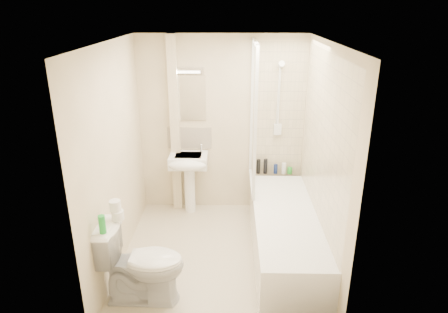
{
  "coord_description": "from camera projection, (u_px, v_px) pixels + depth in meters",
  "views": [
    {
      "loc": [
        0.14,
        -3.91,
        2.74
      ],
      "look_at": [
        0.05,
        0.2,
        1.16
      ],
      "focal_mm": 32.0,
      "sensor_mm": 36.0,
      "label": 1
    }
  ],
  "objects": [
    {
      "name": "shower_screen",
      "position": [
        253.0,
        117.0,
        4.85
      ],
      "size": [
        0.04,
        0.92,
        1.8
      ],
      "color": "white",
      "rests_on": "bathtub"
    },
    {
      "name": "pedestal_sink",
      "position": [
        189.0,
        168.0,
        5.34
      ],
      "size": [
        0.51,
        0.47,
        0.98
      ],
      "color": "white",
      "rests_on": "ground"
    },
    {
      "name": "mirror",
      "position": [
        188.0,
        98.0,
        5.23
      ],
      "size": [
        0.46,
        0.01,
        0.6
      ],
      "primitive_type": "cube",
      "color": "white",
      "rests_on": "wall_back"
    },
    {
      "name": "bottle_black_a",
      "position": [
        258.0,
        166.0,
        5.47
      ],
      "size": [
        0.06,
        0.06,
        0.2
      ],
      "primitive_type": "cylinder",
      "color": "black",
      "rests_on": "bathtub"
    },
    {
      "name": "bottle_white_b",
      "position": [
        284.0,
        168.0,
        5.48
      ],
      "size": [
        0.06,
        0.06,
        0.15
      ],
      "primitive_type": "cylinder",
      "color": "silver",
      "rests_on": "bathtub"
    },
    {
      "name": "bottle_blue",
      "position": [
        276.0,
        169.0,
        5.48
      ],
      "size": [
        0.05,
        0.05,
        0.13
      ],
      "primitive_type": "cylinder",
      "color": "navy",
      "rests_on": "bathtub"
    },
    {
      "name": "toilet",
      "position": [
        142.0,
        263.0,
        3.83
      ],
      "size": [
        0.5,
        0.84,
        0.83
      ],
      "primitive_type": "imported",
      "rotation": [
        0.0,
        0.0,
        1.55
      ],
      "color": "white",
      "rests_on": "ground"
    },
    {
      "name": "wall_back",
      "position": [
        222.0,
        126.0,
        5.37
      ],
      "size": [
        2.2,
        0.02,
        2.4
      ],
      "primitive_type": "cube",
      "color": "beige",
      "rests_on": "ground"
    },
    {
      "name": "toilet_roll_lower",
      "position": [
        118.0,
        215.0,
        3.77
      ],
      "size": [
        0.12,
        0.12,
        0.09
      ],
      "primitive_type": "cylinder",
      "color": "white",
      "rests_on": "toilet"
    },
    {
      "name": "bottle_green",
      "position": [
        290.0,
        170.0,
        5.49
      ],
      "size": [
        0.06,
        0.06,
        0.09
      ],
      "primitive_type": "cylinder",
      "color": "green",
      "rests_on": "bathtub"
    },
    {
      "name": "floor",
      "position": [
        219.0,
        256.0,
        4.63
      ],
      "size": [
        2.5,
        2.5,
        0.0
      ],
      "primitive_type": "plane",
      "color": "beige",
      "rests_on": "ground"
    },
    {
      "name": "ceiling",
      "position": [
        218.0,
        42.0,
        3.77
      ],
      "size": [
        2.2,
        2.5,
        0.02
      ],
      "primitive_type": "cube",
      "color": "white",
      "rests_on": "wall_back"
    },
    {
      "name": "shower_fixture",
      "position": [
        279.0,
        102.0,
        5.18
      ],
      "size": [
        0.1,
        0.16,
        0.99
      ],
      "color": "white",
      "rests_on": "wall_back"
    },
    {
      "name": "strip_light",
      "position": [
        187.0,
        70.0,
        5.08
      ],
      "size": [
        0.42,
        0.07,
        0.07
      ],
      "primitive_type": "cube",
      "color": "silver",
      "rests_on": "wall_back"
    },
    {
      "name": "toilet_roll_upper",
      "position": [
        115.0,
        206.0,
        3.74
      ],
      "size": [
        0.11,
        0.11,
        0.1
      ],
      "primitive_type": "cylinder",
      "color": "white",
      "rests_on": "toilet_roll_lower"
    },
    {
      "name": "splashback",
      "position": [
        189.0,
        138.0,
        5.43
      ],
      "size": [
        0.6,
        0.02,
        0.3
      ],
      "primitive_type": "cube",
      "color": "beige",
      "rests_on": "wall_back"
    },
    {
      "name": "bathtub",
      "position": [
        285.0,
        234.0,
        4.54
      ],
      "size": [
        0.7,
        2.1,
        0.55
      ],
      "color": "white",
      "rests_on": "ground"
    },
    {
      "name": "bottle_black_b",
      "position": [
        265.0,
        166.0,
        5.47
      ],
      "size": [
        0.05,
        0.05,
        0.21
      ],
      "primitive_type": "cylinder",
      "color": "black",
      "rests_on": "bathtub"
    },
    {
      "name": "pipe_boxing",
      "position": [
        175.0,
        127.0,
        5.32
      ],
      "size": [
        0.12,
        0.12,
        2.4
      ],
      "primitive_type": "cube",
      "color": "beige",
      "rests_on": "ground"
    },
    {
      "name": "tile_right",
      "position": [
        324.0,
        140.0,
        4.12
      ],
      "size": [
        0.01,
        2.1,
        1.75
      ],
      "primitive_type": "cube",
      "color": "beige",
      "rests_on": "wall_right"
    },
    {
      "name": "wall_left",
      "position": [
        115.0,
        159.0,
        4.22
      ],
      "size": [
        0.02,
        2.5,
        2.4
      ],
      "primitive_type": "cube",
      "color": "beige",
      "rests_on": "ground"
    },
    {
      "name": "tile_back",
      "position": [
        278.0,
        110.0,
        5.26
      ],
      "size": [
        0.7,
        0.01,
        1.75
      ],
      "primitive_type": "cube",
      "color": "beige",
      "rests_on": "wall_back"
    },
    {
      "name": "wall_right",
      "position": [
        323.0,
        161.0,
        4.18
      ],
      "size": [
        0.02,
        2.5,
        2.4
      ],
      "primitive_type": "cube",
      "color": "beige",
      "rests_on": "ground"
    },
    {
      "name": "green_bottle",
      "position": [
        102.0,
        224.0,
        3.53
      ],
      "size": [
        0.06,
        0.06,
        0.17
      ],
      "primitive_type": "cylinder",
      "color": "green",
      "rests_on": "toilet"
    }
  ]
}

